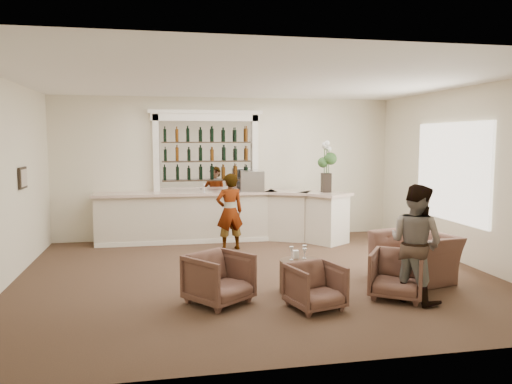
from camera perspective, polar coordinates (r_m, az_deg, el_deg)
ground at (r=8.70m, az=-0.02°, el=-9.49°), size 8.00×8.00×0.00m
room_shell at (r=9.11m, az=0.12°, el=6.11°), size 8.04×7.02×3.32m
bar_counter at (r=11.44m, az=-3.73°, el=-2.80°), size 5.72×1.80×1.14m
back_bar_alcove at (r=11.69m, az=-5.69°, el=4.55°), size 2.64×0.25×3.00m
cocktail_table at (r=7.73m, az=4.98°, el=-9.56°), size 0.61×0.61×0.50m
sommelier at (r=10.54m, az=-3.03°, el=-2.25°), size 0.65×0.48×1.62m
guest at (r=7.53m, az=17.78°, el=-5.59°), size 0.96×1.03×1.70m
armchair_left at (r=7.19m, az=-4.25°, el=-9.82°), size 1.10×1.10×0.73m
armchair_center at (r=7.01m, az=6.78°, el=-10.67°), size 0.83×0.84×0.63m
armchair_right at (r=7.70m, az=15.89°, el=-9.07°), size 1.05×1.06×0.70m
armchair_far at (r=8.74m, az=17.72°, el=-7.06°), size 1.31×1.42×0.78m
espresso_machine at (r=11.43m, az=-0.43°, el=1.25°), size 0.59×0.51×0.47m
flower_vase at (r=11.33m, az=8.04°, el=3.23°), size 0.30×0.30×1.15m
wine_glass_bar_left at (r=11.34m, az=-5.94°, el=0.52°), size 0.07×0.07×0.21m
wine_glass_bar_right at (r=11.54m, az=-0.79°, el=0.64°), size 0.07×0.07×0.21m
wine_glass_tbl_a at (r=7.64m, az=4.07°, el=-7.00°), size 0.07×0.07×0.21m
wine_glass_tbl_b at (r=7.75m, az=5.55°, el=-6.83°), size 0.07×0.07×0.21m
wine_glass_tbl_c at (r=7.54m, az=5.58°, el=-7.20°), size 0.07×0.07×0.21m
napkin_holder at (r=7.78m, az=4.57°, el=-7.10°), size 0.08×0.08×0.12m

